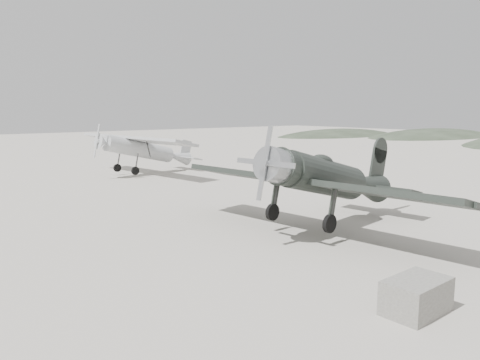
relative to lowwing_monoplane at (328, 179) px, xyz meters
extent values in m
plane|color=#A49F92|center=(0.91, 1.73, -1.96)|extent=(160.00, 160.00, 0.00)
ellipsoid|color=#2B3527|center=(60.91, 29.73, -1.96)|extent=(36.00, 18.00, 6.00)
ellipsoid|color=#2B3527|center=(50.91, 41.73, -1.96)|extent=(32.00, 16.00, 5.20)
cylinder|color=black|center=(-0.37, -0.05, 0.07)|extent=(4.30, 1.82, 1.33)
cone|color=black|center=(2.73, 0.33, 0.12)|extent=(2.59, 1.52, 1.23)
cylinder|color=silver|center=(-3.24, -0.39, 0.07)|extent=(0.99, 1.27, 1.18)
cone|color=silver|center=(-3.81, -0.46, 0.07)|extent=(0.39, 0.57, 0.53)
cube|color=silver|center=(-3.74, -0.45, 0.07)|extent=(0.08, 0.18, 2.46)
ellipsoid|color=black|center=(-0.56, -0.07, 0.66)|extent=(1.11, 0.76, 0.44)
cube|color=black|center=(-1.03, -0.12, -0.26)|extent=(3.34, 11.53, 0.21)
cube|color=black|center=(3.48, 0.42, 0.16)|extent=(1.51, 4.08, 0.09)
cube|color=black|center=(3.63, 0.44, 0.97)|extent=(1.14, 0.23, 1.71)
cylinder|color=black|center=(-1.26, -1.44, -1.56)|extent=(0.66, 0.23, 0.64)
cylinder|color=black|center=(-1.56, 1.10, -1.56)|extent=(0.66, 0.23, 0.64)
cylinder|color=#333333|center=(-1.26, -1.44, -0.93)|extent=(0.12, 0.12, 1.33)
cylinder|color=#333333|center=(-1.56, 1.10, -0.93)|extent=(0.12, 0.12, 1.33)
cylinder|color=black|center=(3.72, 0.45, -0.29)|extent=(0.22, 0.10, 0.21)
cylinder|color=gray|center=(1.13, 18.18, -0.15)|extent=(5.33, 1.81, 1.11)
cone|color=gray|center=(4.62, 18.66, -0.15)|extent=(1.93, 1.24, 1.01)
cone|color=gray|center=(-1.76, 17.78, -0.15)|extent=(0.74, 1.12, 1.05)
cube|color=gray|center=(-2.15, 17.72, -0.15)|extent=(0.07, 0.15, 2.21)
cube|color=gray|center=(0.73, 18.12, 0.47)|extent=(3.41, 11.22, 0.18)
cube|color=gray|center=(5.12, 18.73, -0.10)|extent=(1.37, 3.51, 0.08)
cube|color=gray|center=(5.22, 18.74, 0.55)|extent=(0.91, 0.20, 1.31)
cylinder|color=black|center=(0.49, 16.97, -1.68)|extent=(0.58, 0.22, 0.56)
cylinder|color=black|center=(0.18, 19.16, -1.68)|extent=(0.58, 0.22, 0.56)
cylinder|color=#333333|center=(0.49, 16.97, -1.11)|extent=(0.10, 0.10, 1.21)
cylinder|color=#333333|center=(0.18, 19.16, -1.11)|extent=(0.10, 0.10, 1.21)
cylinder|color=black|center=(5.32, 18.76, -0.45)|extent=(0.19, 0.09, 0.18)
cube|color=#63605C|center=(-4.22, -6.31, -1.56)|extent=(1.61, 1.04, 0.79)
camera|label=1|loc=(-13.62, -11.71, 2.63)|focal=35.00mm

